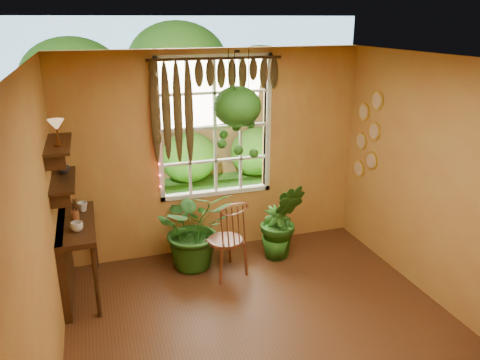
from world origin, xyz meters
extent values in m
plane|color=#502916|center=(0.00, 0.00, 0.00)|extent=(4.50, 4.50, 0.00)
plane|color=white|center=(0.00, 0.00, 2.70)|extent=(4.50, 4.50, 0.00)
plane|color=gold|center=(0.00, 2.25, 1.35)|extent=(4.00, 0.00, 4.00)
plane|color=gold|center=(-2.00, 0.00, 1.35)|extent=(0.00, 4.50, 4.50)
plane|color=gold|center=(2.00, 0.00, 1.35)|extent=(0.00, 4.50, 4.50)
cube|color=white|center=(0.00, 2.28, 1.70)|extent=(1.52, 0.10, 1.86)
cube|color=white|center=(0.00, 2.31, 1.70)|extent=(1.38, 0.01, 1.78)
cylinder|color=#3A240F|center=(0.00, 2.17, 2.58)|extent=(1.70, 0.04, 0.04)
cube|color=#3A240F|center=(-1.80, 1.60, 0.87)|extent=(0.40, 1.20, 0.06)
cube|color=#3A240F|center=(-1.96, 1.60, 0.45)|extent=(0.08, 1.18, 0.90)
cylinder|color=#3A240F|center=(-1.64, 1.05, 0.43)|extent=(0.05, 0.05, 0.86)
cylinder|color=#3A240F|center=(-1.64, 2.15, 0.43)|extent=(0.05, 0.05, 0.86)
cube|color=#3A240F|center=(-1.88, 1.60, 1.40)|extent=(0.25, 0.90, 0.04)
cube|color=#3A240F|center=(-1.88, 1.60, 1.80)|extent=(0.25, 0.90, 0.04)
cube|color=#225919|center=(0.00, 7.25, -0.02)|extent=(14.00, 10.00, 0.04)
cube|color=olive|center=(0.00, 5.45, 0.90)|extent=(12.00, 0.10, 1.80)
plane|color=#8FC6F0|center=(0.00, 9.05, 1.55)|extent=(12.00, 0.00, 12.00)
cylinder|color=brown|center=(-0.09, 1.51, 0.45)|extent=(0.53, 0.53, 0.04)
torus|color=brown|center=(-0.04, 1.34, 0.94)|extent=(0.40, 0.15, 0.41)
imported|color=#1C4512|center=(-0.41, 1.81, 0.54)|extent=(0.98, 0.85, 1.08)
imported|color=#1C4512|center=(0.74, 1.71, 0.52)|extent=(0.68, 0.60, 1.05)
imported|color=#1C4512|center=(0.66, 1.70, 0.35)|extent=(0.51, 0.51, 0.70)
ellipsoid|color=black|center=(0.18, 1.90, 1.94)|extent=(0.35, 0.35, 0.21)
ellipsoid|color=#1C4512|center=(0.18, 1.90, 2.03)|extent=(0.58, 0.58, 0.50)
imported|color=silver|center=(-1.78, 1.34, 0.95)|extent=(0.16, 0.16, 0.10)
imported|color=beige|center=(-1.72, 1.90, 0.95)|extent=(0.14, 0.14, 0.11)
cylinder|color=brown|center=(-1.80, 1.68, 0.95)|extent=(0.08, 0.08, 0.10)
imported|color=#B2AD99|center=(-1.87, 1.80, 1.49)|extent=(0.14, 0.14, 0.14)
cylinder|color=brown|center=(-1.86, 1.44, 1.83)|extent=(0.09, 0.09, 0.03)
cylinder|color=brown|center=(-1.86, 1.44, 1.92)|extent=(0.02, 0.02, 0.17)
cone|color=slate|center=(-1.86, 1.44, 2.04)|extent=(0.17, 0.17, 0.11)
camera|label=1|loc=(-1.52, -3.49, 3.05)|focal=35.00mm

